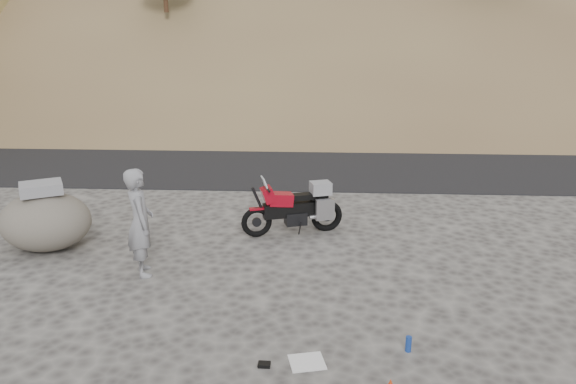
# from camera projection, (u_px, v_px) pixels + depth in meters

# --- Properties ---
(ground) EXTENTS (140.00, 140.00, 0.00)m
(ground) POSITION_uv_depth(u_px,v_px,m) (207.00, 301.00, 8.34)
(ground) COLOR #423F3D
(ground) RESTS_ON ground
(road) EXTENTS (120.00, 7.00, 0.05)m
(road) POSITION_uv_depth(u_px,v_px,m) (263.00, 157.00, 16.91)
(road) COLOR black
(road) RESTS_ON ground
(motorcycle) EXTENTS (1.96, 0.92, 1.20)m
(motorcycle) POSITION_uv_depth(u_px,v_px,m) (297.00, 208.00, 10.81)
(motorcycle) COLOR black
(motorcycle) RESTS_ON ground
(man) EXTENTS (0.65, 0.77, 1.79)m
(man) POSITION_uv_depth(u_px,v_px,m) (144.00, 273.00, 9.25)
(man) COLOR gray
(man) RESTS_ON ground
(boulder) EXTENTS (1.94, 1.77, 1.23)m
(boulder) POSITION_uv_depth(u_px,v_px,m) (45.00, 221.00, 10.07)
(boulder) COLOR #58524C
(boulder) RESTS_ON ground
(gear_white_cloth) EXTENTS (0.50, 0.46, 0.01)m
(gear_white_cloth) POSITION_uv_depth(u_px,v_px,m) (307.00, 362.00, 6.85)
(gear_white_cloth) COLOR white
(gear_white_cloth) RESTS_ON ground
(gear_bottle) EXTENTS (0.09, 0.09, 0.21)m
(gear_bottle) POSITION_uv_depth(u_px,v_px,m) (408.00, 344.00, 7.06)
(gear_bottle) COLOR navy
(gear_bottle) RESTS_ON ground
(gear_glove_a) EXTENTS (0.15, 0.11, 0.04)m
(gear_glove_a) POSITION_uv_depth(u_px,v_px,m) (264.00, 365.00, 6.78)
(gear_glove_a) COLOR black
(gear_glove_a) RESTS_ON ground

